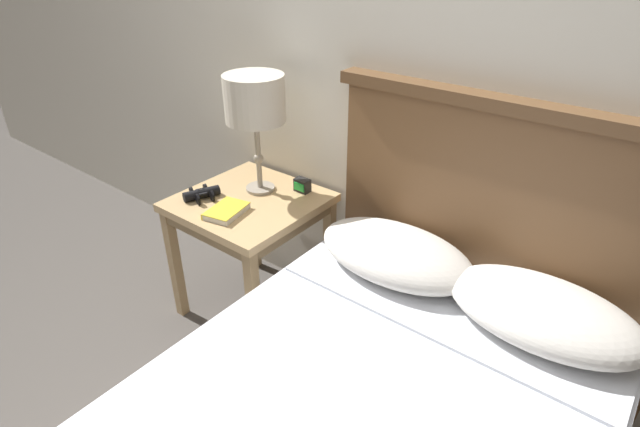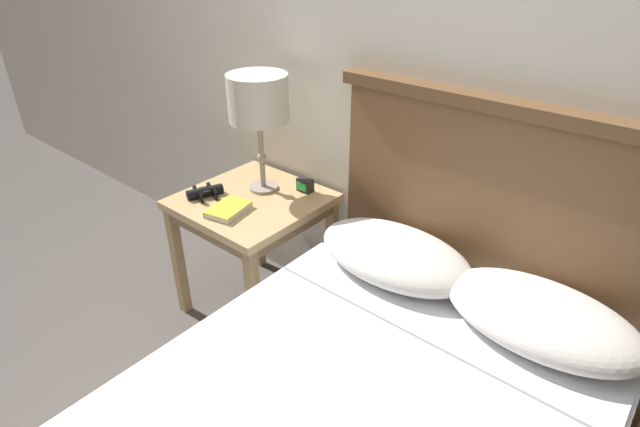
% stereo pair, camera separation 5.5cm
% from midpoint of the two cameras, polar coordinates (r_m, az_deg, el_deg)
% --- Properties ---
extents(wall_back, '(8.00, 0.06, 2.60)m').
position_cam_midpoint_polar(wall_back, '(1.91, 12.10, 19.02)').
color(wall_back, beige).
rests_on(wall_back, ground_plane).
extents(nightstand, '(0.58, 0.58, 0.61)m').
position_cam_midpoint_polar(nightstand, '(2.25, -7.03, -0.01)').
color(nightstand, tan).
rests_on(nightstand, ground_plane).
extents(table_lamp, '(0.26, 0.26, 0.52)m').
position_cam_midpoint_polar(table_lamp, '(2.14, -6.34, 12.68)').
color(table_lamp, gray).
rests_on(table_lamp, nightstand).
extents(book_on_nightstand, '(0.16, 0.20, 0.03)m').
position_cam_midpoint_polar(book_on_nightstand, '(2.11, -9.74, 0.47)').
color(book_on_nightstand, silver).
rests_on(book_on_nightstand, nightstand).
extents(binoculars_pair, '(0.16, 0.16, 0.05)m').
position_cam_midpoint_polar(binoculars_pair, '(2.25, -12.33, 2.43)').
color(binoculars_pair, black).
rests_on(binoculars_pair, nightstand).
extents(alarm_clock, '(0.07, 0.05, 0.06)m').
position_cam_midpoint_polar(alarm_clock, '(2.24, -1.02, 3.27)').
color(alarm_clock, black).
rests_on(alarm_clock, nightstand).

